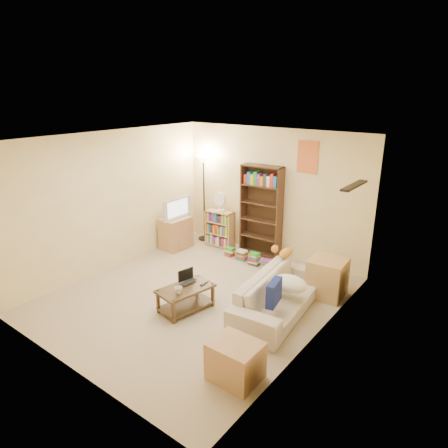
% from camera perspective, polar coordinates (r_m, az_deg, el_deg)
% --- Properties ---
extents(room, '(4.50, 4.54, 2.52)m').
position_cam_1_polar(room, '(5.96, -4.15, 3.65)').
color(room, '#C7B495').
rests_on(room, ground).
extents(sofa, '(2.12, 1.19, 0.57)m').
position_cam_1_polar(sofa, '(6.04, 7.89, -9.99)').
color(sofa, beige).
rests_on(sofa, ground).
extents(navy_pillow, '(0.19, 0.39, 0.34)m').
position_cam_1_polar(navy_pillow, '(5.54, 7.15, -9.70)').
color(navy_pillow, navy).
rests_on(navy_pillow, sofa).
extents(cream_blanket, '(0.52, 0.37, 0.22)m').
position_cam_1_polar(cream_blanket, '(5.94, 9.41, -8.38)').
color(cream_blanket, white).
rests_on(cream_blanket, sofa).
extents(tabby_cat, '(0.45, 0.20, 0.15)m').
position_cam_1_polar(tabby_cat, '(6.60, 8.60, -3.97)').
color(tabby_cat, orange).
rests_on(tabby_cat, sofa).
extents(coffee_table, '(0.61, 0.90, 0.37)m').
position_cam_1_polar(coffee_table, '(6.10, -5.48, -10.18)').
color(coffee_table, '#46311B').
rests_on(coffee_table, ground).
extents(laptop, '(0.29, 0.19, 0.02)m').
position_cam_1_polar(laptop, '(6.13, -4.79, -8.39)').
color(laptop, black).
rests_on(laptop, coffee_table).
extents(laptop_screen, '(0.06, 0.27, 0.18)m').
position_cam_1_polar(laptop_screen, '(6.18, -5.49, -7.18)').
color(laptop_screen, white).
rests_on(laptop_screen, laptop).
extents(mug, '(0.13, 0.13, 0.10)m').
position_cam_1_polar(mug, '(5.86, -6.51, -9.38)').
color(mug, silver).
rests_on(mug, coffee_table).
extents(tv_remote, '(0.06, 0.15, 0.02)m').
position_cam_1_polar(tv_remote, '(6.11, -2.90, -8.47)').
color(tv_remote, black).
rests_on(tv_remote, coffee_table).
extents(tv_stand, '(0.45, 0.62, 0.65)m').
position_cam_1_polar(tv_stand, '(8.37, -6.91, -1.27)').
color(tv_stand, tan).
rests_on(tv_stand, ground).
extents(television, '(0.75, 0.13, 0.43)m').
position_cam_1_polar(television, '(8.20, -7.06, 2.29)').
color(television, black).
rests_on(television, tv_stand).
extents(tall_bookshelf, '(0.83, 0.33, 1.81)m').
position_cam_1_polar(tall_bookshelf, '(7.79, 5.33, 2.14)').
color(tall_bookshelf, '#412519').
rests_on(tall_bookshelf, ground).
extents(short_bookshelf, '(0.62, 0.29, 0.78)m').
position_cam_1_polar(short_bookshelf, '(8.36, -0.62, -0.68)').
color(short_bookshelf, tan).
rests_on(short_bookshelf, ground).
extents(desk_fan, '(0.28, 0.16, 0.42)m').
position_cam_1_polar(desk_fan, '(8.12, -0.57, 3.32)').
color(desk_fan, white).
rests_on(desk_fan, short_bookshelf).
extents(floor_lamp, '(0.31, 0.31, 1.85)m').
position_cam_1_polar(floor_lamp, '(8.49, -2.94, 7.19)').
color(floor_lamp, black).
rests_on(floor_lamp, ground).
extents(side_table, '(0.58, 0.58, 0.63)m').
position_cam_1_polar(side_table, '(6.63, 14.53, -7.42)').
color(side_table, tan).
rests_on(side_table, ground).
extents(end_cabinet, '(0.56, 0.47, 0.47)m').
position_cam_1_polar(end_cabinet, '(4.80, 1.65, -18.98)').
color(end_cabinet, '#B17C56').
rests_on(end_cabinet, ground).
extents(book_stacks, '(1.14, 0.27, 0.25)m').
position_cam_1_polar(book_stacks, '(7.68, 3.52, -4.80)').
color(book_stacks, red).
rests_on(book_stacks, ground).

